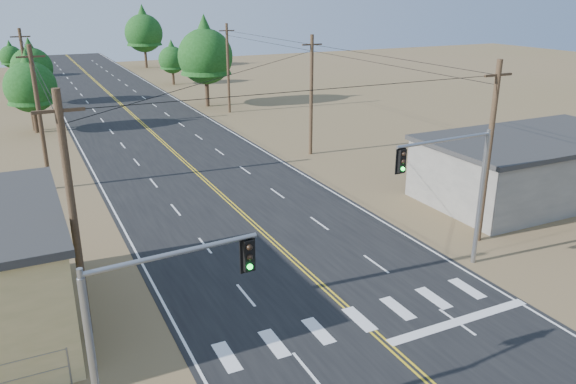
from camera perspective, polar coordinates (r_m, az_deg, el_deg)
road at (r=43.07m, az=-8.83°, el=1.57°), size 15.00×200.00×0.02m
building_right at (r=41.39m, az=23.67°, el=2.26°), size 15.00×8.00×4.00m
utility_pole_left_near at (r=22.78m, az=-20.97°, el=-2.42°), size 1.80×0.30×10.00m
utility_pole_left_mid at (r=42.07m, az=-23.90°, el=6.89°), size 1.80×0.30×10.00m
utility_pole_left_far at (r=61.82m, az=-25.00°, el=10.31°), size 1.80×0.30×10.00m
utility_pole_right_near at (r=31.87m, az=19.71°, el=3.82°), size 1.80×0.30×10.00m
utility_pole_right_mid at (r=47.61m, az=2.38°, el=9.84°), size 1.80×0.30×10.00m
utility_pole_right_far at (r=65.71m, az=-6.11°, el=12.44°), size 1.80×0.30×10.00m
signal_mast_left at (r=16.47m, az=-14.52°, el=-13.09°), size 5.08×0.58×6.59m
signal_mast_right at (r=27.95m, az=17.00°, el=1.17°), size 5.62×0.59×7.02m
tree_left_near at (r=60.81m, az=-24.76°, el=10.13°), size 4.93×4.93×8.22m
tree_left_mid at (r=76.89m, az=-24.63°, el=11.76°), size 4.90×4.90×8.17m
tree_left_far at (r=104.71m, az=-26.35°, el=12.41°), size 3.61×3.61×6.01m
tree_right_near at (r=69.62m, az=-8.42°, el=14.02°), size 6.54×6.54×10.90m
tree_right_mid at (r=88.22m, az=-11.71°, el=13.28°), size 4.02×4.02×6.70m
tree_right_far at (r=109.63m, az=-14.48°, el=15.72°), size 6.80×6.80×11.34m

